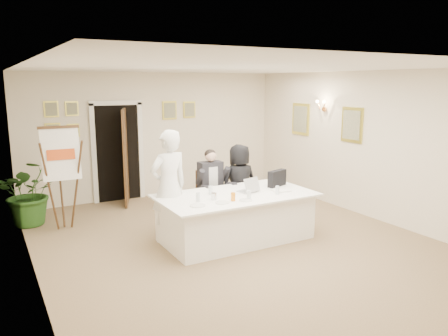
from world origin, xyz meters
The scene contains 28 objects.
floor centered at (0.00, 0.00, 0.00)m, with size 7.00×7.00×0.00m, color brown.
ceiling centered at (0.00, 0.00, 2.80)m, with size 6.00×7.00×0.02m, color white.
wall_back centered at (0.00, 3.50, 1.40)m, with size 6.00×0.10×2.80m, color beige.
wall_front centered at (0.00, -3.50, 1.40)m, with size 6.00×0.10×2.80m, color beige.
wall_left centered at (-3.00, 0.00, 1.40)m, with size 0.10×7.00×2.80m, color beige.
wall_right centered at (3.00, 0.00, 1.40)m, with size 0.10×7.00×2.80m, color beige.
doorway centered at (-0.88, 3.32, 1.04)m, with size 1.14×0.86×2.20m.
pictures_back_wall centered at (-0.80, 3.47, 1.85)m, with size 3.40×0.06×0.80m, color #D3C948, non-canonical shape.
pictures_right_wall centered at (2.97, 1.20, 1.75)m, with size 0.06×2.20×0.80m, color #D3C948, non-canonical shape.
wall_sconce centered at (2.90, 1.20, 2.10)m, with size 0.20×0.30×0.24m, color #C97E40, non-canonical shape.
conference_table centered at (0.09, 0.04, 0.39)m, with size 2.56×1.37×0.78m.
seated_man centered at (0.16, 1.04, 0.70)m, with size 0.60×0.64×1.39m, color black, non-canonical shape.
flip_chart centered at (-2.32, 1.94, 0.84)m, with size 0.64×0.41×1.82m.
standing_man centered at (-0.90, 0.50, 0.92)m, with size 0.67×0.44×1.85m, color white.
standing_woman centered at (0.67, 0.90, 0.73)m, with size 0.71×0.46×1.46m, color black.
potted_palm centered at (-2.80, 2.56, 0.61)m, with size 1.10×0.95×1.22m, color #24511B.
laptop centered at (0.36, 0.10, 0.91)m, with size 0.33×0.35×0.28m, color #B7BABC, non-canonical shape.
laptop_bag centered at (1.01, 0.18, 0.92)m, with size 0.41×0.11×0.29m, color black.
paper_stack centered at (0.84, -0.18, 0.79)m, with size 0.28×0.20×0.03m, color white.
plate_left centered at (-0.77, -0.28, 0.78)m, with size 0.23×0.23×0.01m, color white.
plate_mid centered at (-0.37, -0.31, 0.78)m, with size 0.22×0.22×0.01m, color white.
plate_near centered at (0.02, -0.38, 0.78)m, with size 0.20×0.20×0.01m, color white.
glass_a centered at (-0.65, -0.06, 0.84)m, with size 0.07×0.07×0.14m, color silver.
glass_b centered at (0.10, -0.33, 0.84)m, with size 0.07×0.07×0.14m, color silver.
glass_c centered at (0.68, -0.29, 0.84)m, with size 0.06×0.06×0.14m, color silver.
glass_d centered at (-0.27, 0.25, 0.84)m, with size 0.07×0.07×0.14m, color silver.
oj_glass centered at (-0.16, -0.29, 0.84)m, with size 0.07×0.07×0.13m, color orange.
steel_jug centered at (-0.39, -0.09, 0.83)m, with size 0.09×0.09×0.11m, color silver.
Camera 1 is at (-3.47, -5.92, 2.58)m, focal length 35.00 mm.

